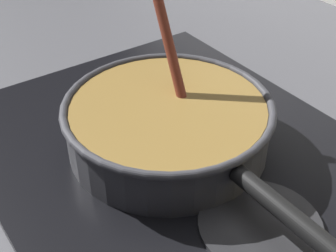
% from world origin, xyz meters
% --- Properties ---
extents(ground, '(2.40, 1.60, 0.04)m').
position_xyz_m(ground, '(0.00, 0.00, -0.02)').
color(ground, '#4C4C51').
extents(hob_plate, '(0.56, 0.48, 0.01)m').
position_xyz_m(hob_plate, '(-0.03, 0.16, 0.01)').
color(hob_plate, black).
rests_on(hob_plate, ground).
extents(burner_ring, '(0.19, 0.19, 0.01)m').
position_xyz_m(burner_ring, '(-0.03, 0.16, 0.02)').
color(burner_ring, '#592D0C').
rests_on(burner_ring, hob_plate).
extents(spare_burner, '(0.14, 0.14, 0.01)m').
position_xyz_m(spare_burner, '(0.16, 0.16, 0.01)').
color(spare_burner, '#262628').
rests_on(spare_burner, hob_plate).
extents(cooking_pan, '(0.44, 0.28, 0.24)m').
position_xyz_m(cooking_pan, '(-0.02, 0.16, 0.05)').
color(cooking_pan, '#38383D').
rests_on(cooking_pan, hob_plate).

